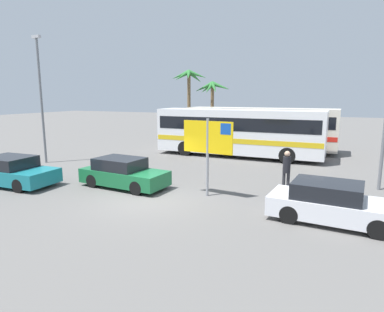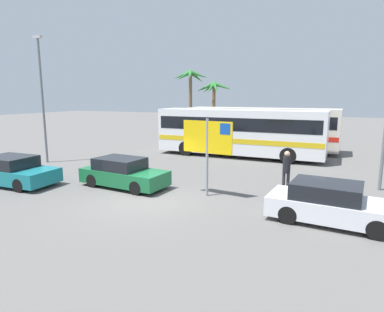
{
  "view_description": "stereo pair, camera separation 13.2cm",
  "coord_description": "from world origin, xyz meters",
  "px_view_note": "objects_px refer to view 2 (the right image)",
  "views": [
    {
      "loc": [
        6.92,
        -10.79,
        4.1
      ],
      "look_at": [
        0.61,
        3.22,
        1.3
      ],
      "focal_mm": 31.1,
      "sensor_mm": 36.0,
      "label": 1
    },
    {
      "loc": [
        7.04,
        -10.73,
        4.1
      ],
      "look_at": [
        0.61,
        3.22,
        1.3
      ],
      "focal_mm": 31.1,
      "sensor_mm": 36.0,
      "label": 2
    }
  ],
  "objects_px": {
    "bus_front_coach": "(239,130)",
    "pedestrian_crossing_lot": "(286,168)",
    "car_teal": "(13,171)",
    "car_green": "(123,173)",
    "ferry_sign": "(208,140)",
    "bus_rear_coach": "(261,127)",
    "car_white": "(331,204)"
  },
  "relations": [
    {
      "from": "ferry_sign",
      "to": "pedestrian_crossing_lot",
      "type": "height_order",
      "value": "ferry_sign"
    },
    {
      "from": "car_white",
      "to": "pedestrian_crossing_lot",
      "type": "relative_size",
      "value": 2.33
    },
    {
      "from": "bus_front_coach",
      "to": "car_white",
      "type": "distance_m",
      "value": 12.1
    },
    {
      "from": "bus_front_coach",
      "to": "pedestrian_crossing_lot",
      "type": "height_order",
      "value": "bus_front_coach"
    },
    {
      "from": "car_teal",
      "to": "car_green",
      "type": "height_order",
      "value": "same"
    },
    {
      "from": "ferry_sign",
      "to": "car_green",
      "type": "height_order",
      "value": "ferry_sign"
    },
    {
      "from": "bus_rear_coach",
      "to": "car_green",
      "type": "distance_m",
      "value": 13.36
    },
    {
      "from": "ferry_sign",
      "to": "car_teal",
      "type": "relative_size",
      "value": 0.77
    },
    {
      "from": "car_white",
      "to": "car_teal",
      "type": "xyz_separation_m",
      "value": [
        -13.68,
        -1.09,
        0.0
      ]
    },
    {
      "from": "bus_rear_coach",
      "to": "pedestrian_crossing_lot",
      "type": "relative_size",
      "value": 6.14
    },
    {
      "from": "ferry_sign",
      "to": "bus_rear_coach",
      "type": "bearing_deg",
      "value": 99.72
    },
    {
      "from": "bus_front_coach",
      "to": "ferry_sign",
      "type": "bearing_deg",
      "value": -80.89
    },
    {
      "from": "bus_rear_coach",
      "to": "car_white",
      "type": "relative_size",
      "value": 2.64
    },
    {
      "from": "bus_rear_coach",
      "to": "car_green",
      "type": "bearing_deg",
      "value": -103.92
    },
    {
      "from": "pedestrian_crossing_lot",
      "to": "car_teal",
      "type": "bearing_deg",
      "value": 100.11
    },
    {
      "from": "car_teal",
      "to": "car_green",
      "type": "bearing_deg",
      "value": 18.23
    },
    {
      "from": "car_white",
      "to": "pedestrian_crossing_lot",
      "type": "xyz_separation_m",
      "value": [
        -1.9,
        2.84,
        0.44
      ]
    },
    {
      "from": "car_teal",
      "to": "pedestrian_crossing_lot",
      "type": "xyz_separation_m",
      "value": [
        11.78,
        3.93,
        0.44
      ]
    },
    {
      "from": "car_white",
      "to": "pedestrian_crossing_lot",
      "type": "height_order",
      "value": "pedestrian_crossing_lot"
    },
    {
      "from": "bus_rear_coach",
      "to": "car_white",
      "type": "distance_m",
      "value": 14.79
    },
    {
      "from": "bus_rear_coach",
      "to": "ferry_sign",
      "type": "distance_m",
      "value": 12.67
    },
    {
      "from": "bus_rear_coach",
      "to": "pedestrian_crossing_lot",
      "type": "height_order",
      "value": "bus_rear_coach"
    },
    {
      "from": "car_white",
      "to": "pedestrian_crossing_lot",
      "type": "distance_m",
      "value": 3.44
    },
    {
      "from": "bus_front_coach",
      "to": "bus_rear_coach",
      "type": "height_order",
      "value": "same"
    },
    {
      "from": "car_green",
      "to": "pedestrian_crossing_lot",
      "type": "relative_size",
      "value": 2.28
    },
    {
      "from": "bus_front_coach",
      "to": "bus_rear_coach",
      "type": "distance_m",
      "value": 3.41
    },
    {
      "from": "car_white",
      "to": "bus_rear_coach",
      "type": "bearing_deg",
      "value": 116.37
    },
    {
      "from": "bus_front_coach",
      "to": "car_green",
      "type": "relative_size",
      "value": 2.7
    },
    {
      "from": "bus_front_coach",
      "to": "car_teal",
      "type": "height_order",
      "value": "bus_front_coach"
    },
    {
      "from": "bus_rear_coach",
      "to": "pedestrian_crossing_lot",
      "type": "distance_m",
      "value": 11.44
    },
    {
      "from": "bus_rear_coach",
      "to": "car_teal",
      "type": "relative_size",
      "value": 2.68
    },
    {
      "from": "car_teal",
      "to": "car_green",
      "type": "relative_size",
      "value": 1.01
    }
  ]
}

